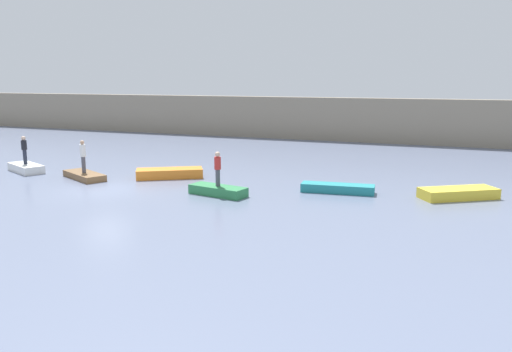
{
  "coord_description": "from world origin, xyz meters",
  "views": [
    {
      "loc": [
        16.28,
        -20.31,
        5.57
      ],
      "look_at": [
        7.63,
        1.56,
        0.99
      ],
      "focal_mm": 35.37,
      "sensor_mm": 36.0,
      "label": 1
    }
  ],
  "objects": [
    {
      "name": "ground_plane",
      "position": [
        0.0,
        0.0,
        0.0
      ],
      "size": [
        120.0,
        120.0,
        0.0
      ],
      "primitive_type": "plane",
      "color": "slate"
    },
    {
      "name": "rowboat_green",
      "position": [
        5.83,
        1.12,
        0.23
      ],
      "size": [
        3.04,
        1.54,
        0.45
      ],
      "primitive_type": "cube",
      "rotation": [
        0.0,
        0.0,
        -0.19
      ],
      "color": "#2D7F47",
      "rests_on": "ground_plane"
    },
    {
      "name": "rowboat_yellow",
      "position": [
        16.64,
        4.68,
        0.25
      ],
      "size": [
        3.72,
        3.06,
        0.49
      ],
      "primitive_type": "cube",
      "rotation": [
        0.0,
        0.0,
        0.58
      ],
      "color": "gold",
      "rests_on": "ground_plane"
    },
    {
      "name": "person_white_shirt",
      "position": [
        -2.95,
        2.01,
        1.37
      ],
      "size": [
        0.32,
        0.32,
        1.82
      ],
      "color": "#4C4C56",
      "rests_on": "rowboat_brown"
    },
    {
      "name": "person_dark_shirt",
      "position": [
        -7.65,
        2.41,
        1.43
      ],
      "size": [
        0.32,
        0.32,
        1.69
      ],
      "color": "#232838",
      "rests_on": "rowboat_white"
    },
    {
      "name": "rowboat_brown",
      "position": [
        -2.95,
        2.01,
        0.18
      ],
      "size": [
        3.4,
        2.46,
        0.35
      ],
      "primitive_type": "cube",
      "rotation": [
        0.0,
        0.0,
        -0.46
      ],
      "color": "brown",
      "rests_on": "ground_plane"
    },
    {
      "name": "embankment_wall",
      "position": [
        0.0,
        24.72,
        1.93
      ],
      "size": [
        80.0,
        1.2,
        3.86
      ],
      "primitive_type": "cube",
      "color": "gray",
      "rests_on": "ground_plane"
    },
    {
      "name": "rowboat_teal",
      "position": [
        11.08,
        3.8,
        0.21
      ],
      "size": [
        3.65,
        1.31,
        0.43
      ],
      "primitive_type": "cube",
      "rotation": [
        0.0,
        0.0,
        0.11
      ],
      "color": "teal",
      "rests_on": "ground_plane"
    },
    {
      "name": "rowboat_white",
      "position": [
        -7.65,
        2.41,
        0.24
      ],
      "size": [
        3.1,
        2.23,
        0.48
      ],
      "primitive_type": "cube",
      "rotation": [
        0.0,
        0.0,
        -0.42
      ],
      "color": "white",
      "rests_on": "ground_plane"
    },
    {
      "name": "rowboat_orange",
      "position": [
        1.37,
        4.02,
        0.26
      ],
      "size": [
        3.81,
        3.02,
        0.53
      ],
      "primitive_type": "cube",
      "rotation": [
        0.0,
        0.0,
        0.55
      ],
      "color": "orange",
      "rests_on": "ground_plane"
    },
    {
      "name": "person_red_shirt",
      "position": [
        5.83,
        1.12,
        1.39
      ],
      "size": [
        0.32,
        0.32,
        1.67
      ],
      "color": "#4C4C56",
      "rests_on": "rowboat_green"
    }
  ]
}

